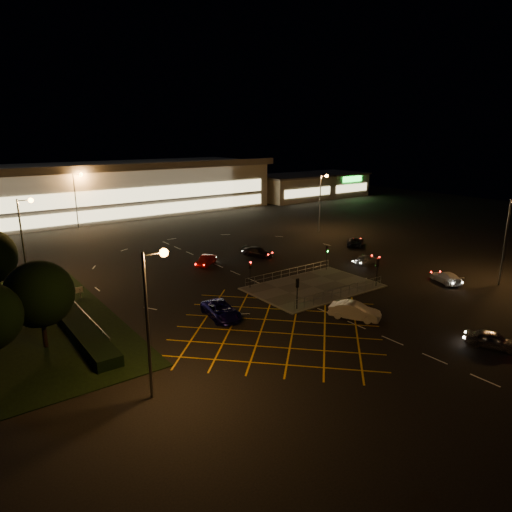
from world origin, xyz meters
TOP-DOWN VIEW (x-y plane):
  - ground at (0.00, 0.00)m, footprint 180.00×180.00m
  - pedestrian_island at (2.00, -2.00)m, footprint 14.00×9.00m
  - grass_verge at (-28.00, 6.00)m, footprint 18.00×30.00m
  - hedge at (-23.00, 6.00)m, footprint 2.00×26.00m
  - supermarket at (0.00, 61.95)m, footprint 72.00×26.50m
  - retail_unit_a at (46.00, 53.97)m, footprint 18.80×14.80m
  - retail_unit_b at (62.00, 53.96)m, footprint 14.80×14.80m
  - streetlight_sw at (-21.56, -12.00)m, footprint 1.78×0.56m
  - streetlight_se at (20.44, -14.00)m, footprint 1.78×0.56m
  - streetlight_nw at (-23.56, 18.00)m, footprint 1.78×0.56m
  - streetlight_ne at (24.44, 20.00)m, footprint 1.78×0.56m
  - streetlight_far_left at (-9.56, 48.00)m, footprint 1.78×0.56m
  - streetlight_far_right at (30.44, 50.00)m, footprint 1.78×0.56m
  - signal_sw at (-4.00, -5.99)m, footprint 0.28×0.30m
  - signal_se at (8.00, -5.99)m, footprint 0.28×0.30m
  - signal_nw at (-4.00, 1.99)m, footprint 0.28×0.30m
  - signal_ne at (8.00, 1.99)m, footprint 0.28×0.30m
  - tree_e at (-26.00, 0.00)m, footprint 5.40×5.40m
  - car_near_silver at (3.49, -21.66)m, footprint 3.12×4.44m
  - car_queue_white at (-1.05, -10.88)m, footprint 3.75×4.98m
  - car_left_blue at (-11.08, -3.18)m, footprint 3.17×5.60m
  - car_far_dkgrey at (4.93, 12.70)m, footprint 3.49×4.93m
  - car_right_silver at (14.44, 0.98)m, footprint 3.94×1.85m
  - car_circ_red at (-3.28, 13.03)m, footprint 4.12×3.61m
  - car_east_grey at (21.12, 8.89)m, footprint 4.99×4.44m
  - car_approach_white at (15.80, -9.88)m, footprint 3.47×4.84m

SIDE VIEW (x-z plane):
  - ground at x=0.00m, z-range 0.00..0.00m
  - grass_verge at x=-28.00m, z-range 0.00..0.08m
  - pedestrian_island at x=2.00m, z-range 0.00..0.12m
  - hedge at x=-23.00m, z-range 0.00..1.00m
  - car_east_grey at x=21.12m, z-range 0.00..1.28m
  - car_approach_white at x=15.80m, z-range 0.00..1.30m
  - car_right_silver at x=14.44m, z-range 0.00..1.30m
  - car_far_dkgrey at x=4.93m, z-range 0.00..1.32m
  - car_circ_red at x=-3.28m, z-range 0.00..1.35m
  - car_near_silver at x=3.49m, z-range 0.00..1.40m
  - car_left_blue at x=-11.08m, z-range 0.00..1.48m
  - car_queue_white at x=-1.05m, z-range 0.00..1.57m
  - signal_sw at x=-4.00m, z-range 0.79..3.94m
  - signal_se at x=8.00m, z-range 0.79..3.94m
  - signal_nw at x=-4.00m, z-range 0.79..3.94m
  - signal_ne at x=8.00m, z-range 0.79..3.94m
  - retail_unit_a at x=46.00m, z-range 0.04..6.39m
  - retail_unit_b at x=62.00m, z-range 0.05..6.40m
  - tree_e at x=-26.00m, z-range 0.97..8.32m
  - supermarket at x=0.00m, z-range 0.06..10.56m
  - streetlight_sw at x=-21.56m, z-range 1.55..11.58m
  - streetlight_se at x=20.44m, z-range 1.55..11.58m
  - streetlight_nw at x=-23.56m, z-range 1.55..11.58m
  - streetlight_ne at x=24.44m, z-range 1.55..11.58m
  - streetlight_far_left at x=-9.56m, z-range 1.55..11.58m
  - streetlight_far_right at x=30.44m, z-range 1.55..11.58m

